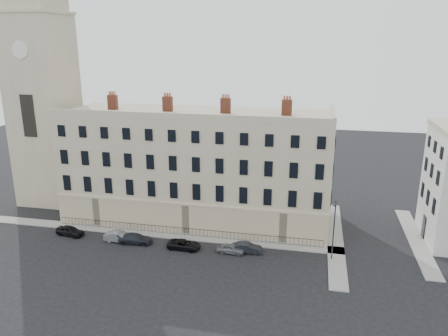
# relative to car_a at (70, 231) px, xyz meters

# --- Properties ---
(ground) EXTENTS (160.00, 160.00, 0.00)m
(ground) POSITION_rel_car_a_xyz_m (20.56, -2.41, -0.64)
(ground) COLOR black
(ground) RESTS_ON ground
(terrace) EXTENTS (36.22, 12.22, 17.00)m
(terrace) POSITION_rel_car_a_xyz_m (14.59, 9.56, 6.85)
(terrace) COLOR #BDAC8C
(terrace) RESTS_ON ground
(church_tower) EXTENTS (8.00, 8.13, 44.00)m
(church_tower) POSITION_rel_car_a_xyz_m (-9.44, 11.59, 18.02)
(church_tower) COLOR #BDAC8C
(church_tower) RESTS_ON ground
(pavement_terrace) EXTENTS (48.00, 2.00, 0.12)m
(pavement_terrace) POSITION_rel_car_a_xyz_m (10.56, 2.59, -0.58)
(pavement_terrace) COLOR gray
(pavement_terrace) RESTS_ON ground
(pavement_east_return) EXTENTS (2.00, 24.00, 0.12)m
(pavement_east_return) POSITION_rel_car_a_xyz_m (33.56, 5.59, -0.58)
(pavement_east_return) COLOR gray
(pavement_east_return) RESTS_ON ground
(pavement_adjacent) EXTENTS (2.00, 20.00, 0.12)m
(pavement_adjacent) POSITION_rel_car_a_xyz_m (43.56, 7.59, -0.58)
(pavement_adjacent) COLOR gray
(pavement_adjacent) RESTS_ON ground
(railings) EXTENTS (35.00, 0.04, 0.96)m
(railings) POSITION_rel_car_a_xyz_m (14.56, 2.99, -0.09)
(railings) COLOR black
(railings) RESTS_ON ground
(car_a) EXTENTS (3.97, 2.10, 1.29)m
(car_a) POSITION_rel_car_a_xyz_m (0.00, 0.00, 0.00)
(car_a) COLOR black
(car_a) RESTS_ON ground
(car_b) EXTENTS (3.98, 1.40, 1.31)m
(car_b) POSITION_rel_car_a_xyz_m (7.11, -0.36, 0.01)
(car_b) COLOR slate
(car_b) RESTS_ON ground
(car_c) EXTENTS (4.38, 2.08, 1.23)m
(car_c) POSITION_rel_car_a_xyz_m (9.18, -0.38, -0.03)
(car_c) COLOR #21252C
(car_c) RESTS_ON ground
(car_d) EXTENTS (4.11, 1.98, 1.13)m
(car_d) POSITION_rel_car_a_xyz_m (15.53, -0.60, -0.08)
(car_d) COLOR black
(car_d) RESTS_ON ground
(car_e) EXTENTS (3.40, 1.52, 1.14)m
(car_e) POSITION_rel_car_a_xyz_m (21.29, -0.50, -0.08)
(car_e) COLOR slate
(car_e) RESTS_ON ground
(car_f) EXTENTS (3.69, 1.41, 1.20)m
(car_f) POSITION_rel_car_a_xyz_m (23.12, 0.06, -0.04)
(car_f) COLOR black
(car_f) RESTS_ON ground
(streetlamp) EXTENTS (0.45, 1.57, 7.31)m
(streetlamp) POSITION_rel_car_a_xyz_m (32.95, 0.17, 3.41)
(streetlamp) COLOR #343338
(streetlamp) RESTS_ON ground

